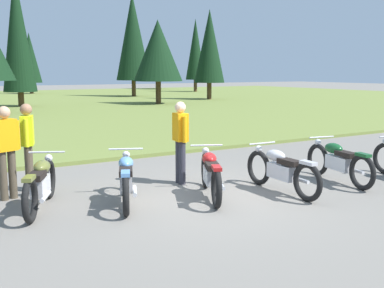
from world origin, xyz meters
name	(u,v)px	position (x,y,z in m)	size (l,w,h in m)	color
ground_plane	(209,197)	(0.00, 0.00, 0.00)	(140.00, 140.00, 0.00)	slate
motorcycle_olive	(41,183)	(-2.78, 0.82, 0.44)	(1.04, 1.94, 0.88)	black
motorcycle_sky_blue	(126,179)	(-1.44, 0.40, 0.44)	(0.99, 1.97, 0.88)	black
motorcycle_red	(211,173)	(0.04, 0.01, 0.44)	(1.04, 1.94, 0.88)	black
motorcycle_silver	(281,170)	(1.36, -0.41, 0.44)	(0.62, 2.10, 0.88)	black
motorcycle_british_green	(338,161)	(2.93, -0.39, 0.44)	(0.64, 2.09, 0.88)	black
rider_checking_bike	(6,147)	(-3.14, 1.74, 0.95)	(0.52, 0.33, 1.67)	#4C4233
rider_in_hivis_vest	(180,138)	(0.07, 1.18, 0.95)	(0.27, 0.55, 1.67)	#2D2D38
rider_with_back_turned	(28,142)	(-2.68, 2.21, 0.95)	(0.31, 0.53, 1.67)	#4C4233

